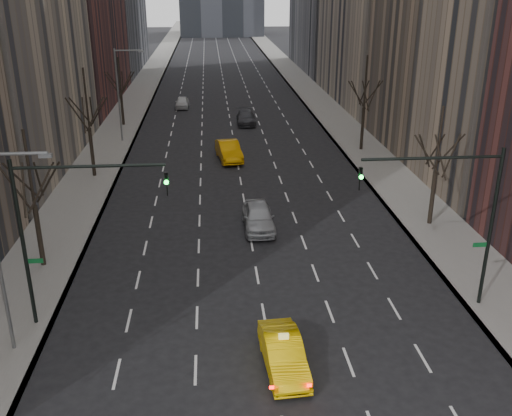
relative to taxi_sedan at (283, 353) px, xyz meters
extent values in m
cube|color=slate|center=(-12.66, 62.16, -0.65)|extent=(4.50, 320.00, 0.15)
cube|color=slate|center=(11.84, 62.16, -0.65)|extent=(4.50, 320.00, 0.15)
cylinder|color=black|center=(-12.41, 10.16, 1.21)|extent=(0.28, 0.28, 3.57)
cylinder|color=black|center=(-12.41, 10.16, 5.12)|extent=(0.16, 0.16, 4.25)
cylinder|color=black|center=(-12.27, 11.00, 4.22)|extent=(0.42, 1.80, 2.52)
cylinder|color=black|center=(-11.61, 10.45, 4.22)|extent=(1.74, 0.72, 2.52)
cylinder|color=black|center=(-11.76, 9.60, 4.22)|extent=(1.46, 1.25, 2.52)
cylinder|color=black|center=(-12.56, 9.31, 4.22)|extent=(0.42, 1.80, 2.52)
cylinder|color=black|center=(-13.22, 9.86, 4.22)|extent=(1.74, 0.72, 2.52)
cylinder|color=black|center=(-13.07, 10.71, 4.22)|extent=(1.46, 1.25, 2.52)
cylinder|color=black|center=(-12.41, 26.16, 1.42)|extent=(0.28, 0.28, 3.99)
cylinder|color=black|center=(-12.41, 26.16, 5.79)|extent=(0.16, 0.16, 4.75)
cylinder|color=black|center=(-12.27, 27.00, 4.64)|extent=(0.42, 1.80, 2.52)
cylinder|color=black|center=(-11.61, 26.45, 4.64)|extent=(1.74, 0.72, 2.52)
cylinder|color=black|center=(-11.76, 25.60, 4.64)|extent=(1.46, 1.25, 2.52)
cylinder|color=black|center=(-12.56, 25.31, 4.64)|extent=(0.42, 1.80, 2.52)
cylinder|color=black|center=(-13.22, 25.86, 4.64)|extent=(1.74, 0.72, 2.52)
cylinder|color=black|center=(-13.07, 26.71, 4.64)|extent=(1.46, 1.25, 2.52)
cylinder|color=black|center=(-12.41, 44.16, 1.11)|extent=(0.28, 0.28, 3.36)
cylinder|color=black|center=(-12.41, 44.16, 4.79)|extent=(0.16, 0.16, 4.00)
cylinder|color=black|center=(-12.27, 45.00, 4.01)|extent=(0.42, 1.80, 2.52)
cylinder|color=black|center=(-11.61, 44.45, 4.01)|extent=(1.74, 0.72, 2.52)
cylinder|color=black|center=(-11.76, 43.60, 4.01)|extent=(1.46, 1.25, 2.52)
cylinder|color=black|center=(-12.56, 43.31, 4.01)|extent=(0.42, 1.80, 2.52)
cylinder|color=black|center=(-13.22, 43.86, 4.01)|extent=(1.74, 0.72, 2.52)
cylinder|color=black|center=(-13.07, 44.71, 4.01)|extent=(1.46, 1.25, 2.52)
cylinder|color=black|center=(11.59, 14.16, 1.21)|extent=(0.28, 0.28, 3.57)
cylinder|color=black|center=(11.59, 14.16, 5.12)|extent=(0.16, 0.16, 4.25)
cylinder|color=black|center=(11.73, 15.00, 4.22)|extent=(0.42, 1.80, 2.52)
cylinder|color=black|center=(12.39, 14.45, 4.22)|extent=(1.74, 0.72, 2.52)
cylinder|color=black|center=(12.24, 13.60, 4.22)|extent=(1.46, 1.25, 2.52)
cylinder|color=black|center=(11.44, 13.31, 4.22)|extent=(0.42, 1.80, 2.52)
cylinder|color=black|center=(10.78, 13.86, 4.22)|extent=(1.74, 0.72, 2.52)
cylinder|color=black|center=(10.93, 14.71, 4.22)|extent=(1.46, 1.25, 2.52)
cylinder|color=black|center=(11.59, 32.16, 1.42)|extent=(0.28, 0.28, 3.99)
cylinder|color=black|center=(11.59, 32.16, 5.79)|extent=(0.16, 0.16, 4.75)
cylinder|color=black|center=(11.73, 33.00, 4.64)|extent=(0.42, 1.80, 2.52)
cylinder|color=black|center=(12.39, 32.45, 4.64)|extent=(1.74, 0.72, 2.52)
cylinder|color=black|center=(12.24, 31.60, 4.64)|extent=(1.46, 1.25, 2.52)
cylinder|color=black|center=(11.44, 31.31, 4.64)|extent=(0.42, 1.80, 2.52)
cylinder|color=black|center=(10.78, 31.86, 4.64)|extent=(1.74, 0.72, 2.52)
cylinder|color=black|center=(10.93, 32.71, 4.64)|extent=(1.46, 1.25, 2.52)
cylinder|color=black|center=(-11.21, 4.16, 3.43)|extent=(0.18, 0.18, 8.00)
cylinder|color=black|center=(-7.96, 4.16, 7.03)|extent=(6.50, 0.14, 0.14)
imported|color=black|center=(-4.71, 4.16, 6.13)|extent=(0.18, 0.22, 1.10)
sphere|color=#0CFF33|center=(-4.71, 3.98, 6.28)|extent=(0.20, 0.20, 0.20)
cube|color=#0C5926|center=(-10.81, 4.16, 2.63)|extent=(0.70, 0.04, 0.22)
cylinder|color=black|center=(10.39, 4.16, 3.43)|extent=(0.18, 0.18, 8.00)
cylinder|color=black|center=(7.14, 4.16, 7.03)|extent=(6.50, 0.14, 0.14)
imported|color=black|center=(3.89, 4.16, 6.13)|extent=(0.18, 0.22, 1.10)
sphere|color=#0CFF33|center=(3.89, 3.98, 6.28)|extent=(0.20, 0.20, 0.20)
cube|color=#0C5926|center=(9.99, 4.16, 2.63)|extent=(0.70, 0.04, 0.22)
cylinder|color=slate|center=(-10.31, 2.16, 8.23)|extent=(2.60, 0.14, 0.14)
cube|color=slate|center=(-9.11, 2.16, 8.13)|extent=(0.50, 0.22, 0.15)
cylinder|color=slate|center=(-11.61, 37.16, 3.93)|extent=(0.16, 0.16, 9.00)
cylinder|color=slate|center=(-10.31, 37.16, 8.23)|extent=(2.60, 0.14, 0.14)
cube|color=slate|center=(-9.11, 37.16, 8.13)|extent=(0.50, 0.22, 0.15)
imported|color=yellow|center=(0.00, 0.00, 0.00)|extent=(1.84, 4.49, 1.45)
imported|color=#9EA1A6|center=(0.21, 14.53, 0.10)|extent=(2.01, 4.88, 1.65)
imported|color=orange|center=(-1.14, 30.13, 0.13)|extent=(2.52, 5.40, 1.71)
imported|color=#313136|center=(1.31, 43.94, 0.00)|extent=(2.09, 5.02, 1.45)
imported|color=silver|center=(-6.22, 53.42, -0.04)|extent=(1.71, 4.07, 1.37)
camera|label=1|loc=(-2.75, -19.58, 14.39)|focal=40.00mm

